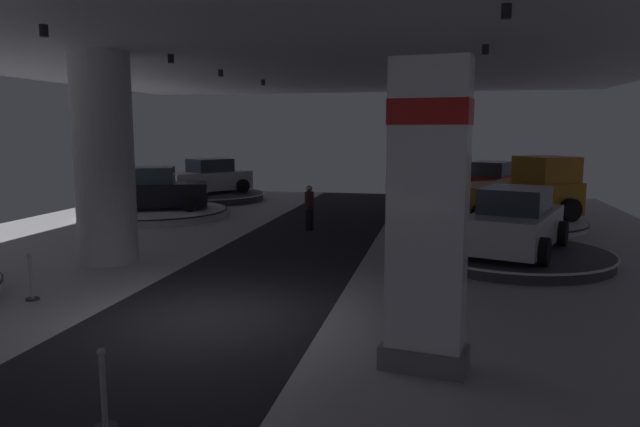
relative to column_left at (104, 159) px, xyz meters
name	(u,v)px	position (x,y,z in m)	size (l,w,h in m)	color
ground	(208,319)	(4.47, -3.93, -2.77)	(24.00, 44.00, 0.06)	#B2B2B7
ceiling_with_spotlights	(199,13)	(4.47, -3.93, 2.80)	(24.00, 44.00, 0.39)	silver
column_left	(104,159)	(0.00, 0.00, 0.00)	(1.54, 1.54, 5.50)	silver
brand_sign_pylon	(428,214)	(8.53, -5.48, -0.42)	(1.35, 0.85, 4.51)	slate
display_platform_far_right	(506,222)	(11.08, 8.35, -2.62)	(5.68, 5.68, 0.22)	silver
pickup_truck_far_right	(515,194)	(11.36, 8.52, -1.59)	(5.62, 4.61, 2.30)	#B77519
display_platform_deep_right	(491,201)	(11.01, 14.37, -2.57)	(4.92, 4.92, 0.33)	silver
display_car_deep_right	(492,182)	(10.99, 14.34, -1.65)	(3.40, 4.57, 1.71)	red
display_platform_far_left	(155,212)	(-2.67, 7.71, -2.58)	(5.83, 5.83, 0.31)	silver
display_car_far_left	(153,190)	(-2.70, 7.69, -1.67)	(4.57, 3.38, 1.71)	black
display_platform_mid_right	(514,255)	(10.67, 2.18, -2.58)	(5.11, 5.11, 0.30)	#333338
display_car_mid_right	(515,222)	(10.66, 2.16, -1.68)	(3.24, 4.56, 1.71)	silver
display_platform_deep_left	(208,196)	(-2.74, 13.40, -2.55)	(5.63, 5.63, 0.36)	#333338
display_car_deep_left	(208,178)	(-2.72, 13.42, -1.62)	(3.99, 4.42, 1.71)	silver
visitor_walking_near	(309,205)	(4.21, 5.78, -1.84)	(0.32, 0.32, 1.59)	black
stanchion_a	(31,283)	(0.43, -3.59, -2.38)	(0.28, 0.28, 1.01)	#333338
stanchion_b	(104,400)	(4.90, -8.07, -2.38)	(0.28, 0.28, 1.01)	#333338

